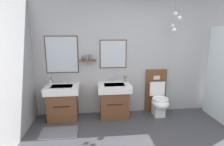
{
  "coord_description": "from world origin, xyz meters",
  "views": [
    {
      "loc": [
        -1.11,
        -1.9,
        1.82
      ],
      "look_at": [
        -0.73,
        1.81,
        0.99
      ],
      "focal_mm": 29.12,
      "sensor_mm": 36.0,
      "label": 1
    }
  ],
  "objects_px": {
    "vanity_sink_left": "(63,101)",
    "vanity_sink_right": "(114,99)",
    "toothbrush_cup": "(50,81)",
    "soap_dispenser": "(126,78)",
    "toilet": "(158,98)"
  },
  "relations": [
    {
      "from": "vanity_sink_right",
      "to": "soap_dispenser",
      "type": "xyz_separation_m",
      "value": [
        0.28,
        0.19,
        0.42
      ]
    },
    {
      "from": "vanity_sink_right",
      "to": "toothbrush_cup",
      "type": "bearing_deg",
      "value": 172.69
    },
    {
      "from": "vanity_sink_right",
      "to": "toothbrush_cup",
      "type": "distance_m",
      "value": 1.44
    },
    {
      "from": "vanity_sink_left",
      "to": "soap_dispenser",
      "type": "relative_size",
      "value": 4.1
    },
    {
      "from": "vanity_sink_right",
      "to": "soap_dispenser",
      "type": "bearing_deg",
      "value": 33.44
    },
    {
      "from": "vanity_sink_right",
      "to": "toilet",
      "type": "xyz_separation_m",
      "value": [
        1.0,
        0.02,
        -0.01
      ]
    },
    {
      "from": "toothbrush_cup",
      "to": "soap_dispenser",
      "type": "height_order",
      "value": "toothbrush_cup"
    },
    {
      "from": "vanity_sink_left",
      "to": "vanity_sink_right",
      "type": "distance_m",
      "value": 1.1
    },
    {
      "from": "toilet",
      "to": "toothbrush_cup",
      "type": "height_order",
      "value": "toilet"
    },
    {
      "from": "vanity_sink_right",
      "to": "soap_dispenser",
      "type": "relative_size",
      "value": 4.1
    },
    {
      "from": "toilet",
      "to": "toothbrush_cup",
      "type": "relative_size",
      "value": 4.77
    },
    {
      "from": "soap_dispenser",
      "to": "vanity_sink_left",
      "type": "bearing_deg",
      "value": -172.34
    },
    {
      "from": "vanity_sink_left",
      "to": "vanity_sink_right",
      "type": "bearing_deg",
      "value": 0.0
    },
    {
      "from": "vanity_sink_right",
      "to": "toilet",
      "type": "distance_m",
      "value": 1.0
    },
    {
      "from": "toothbrush_cup",
      "to": "soap_dispenser",
      "type": "xyz_separation_m",
      "value": [
        1.65,
        0.01,
        0.02
      ]
    }
  ]
}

